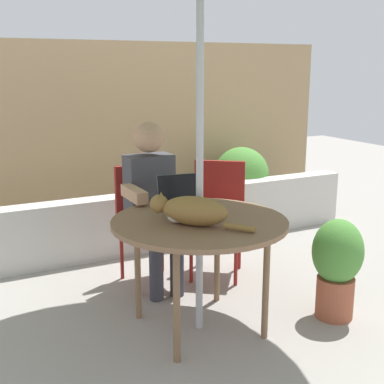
% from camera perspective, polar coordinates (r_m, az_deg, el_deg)
% --- Properties ---
extents(ground_plane, '(14.00, 14.00, 0.00)m').
position_cam_1_polar(ground_plane, '(3.44, 0.78, -14.49)').
color(ground_plane, gray).
extents(fence_back, '(5.27, 0.08, 1.85)m').
position_cam_1_polar(fence_back, '(5.22, -11.01, 5.73)').
color(fence_back, tan).
rests_on(fence_back, ground).
extents(planter_wall_low, '(4.74, 0.20, 0.53)m').
position_cam_1_polar(planter_wall_low, '(4.62, -7.88, -3.61)').
color(planter_wall_low, beige).
rests_on(planter_wall_low, ground).
extents(patio_table, '(1.07, 1.07, 0.71)m').
position_cam_1_polar(patio_table, '(3.18, 0.82, -3.97)').
color(patio_table, brown).
rests_on(patio_table, ground).
extents(chair_occupied, '(0.40, 0.40, 0.89)m').
position_cam_1_polar(chair_occupied, '(3.99, -5.09, -2.41)').
color(chair_occupied, maroon).
rests_on(chair_occupied, ground).
extents(chair_empty, '(0.56, 0.56, 0.89)m').
position_cam_1_polar(chair_empty, '(4.13, 2.84, -1.84)').
color(chair_empty, maroon).
rests_on(chair_empty, ground).
extents(person_seated, '(0.48, 0.48, 1.23)m').
position_cam_1_polar(person_seated, '(3.81, -4.25, -0.54)').
color(person_seated, '#3F3F47').
rests_on(person_seated, ground).
extents(laptop, '(0.33, 0.29, 0.21)m').
position_cam_1_polar(laptop, '(3.39, -1.02, -0.79)').
color(laptop, gray).
rests_on(laptop, patio_table).
extents(cat, '(0.44, 0.54, 0.17)m').
position_cam_1_polar(cat, '(3.05, -0.15, -2.06)').
color(cat, olive).
rests_on(cat, patio_table).
extents(potted_plant_near_fence, '(0.57, 0.57, 0.80)m').
position_cam_1_polar(potted_plant_near_fence, '(5.48, 5.37, 1.16)').
color(potted_plant_near_fence, '#595654').
rests_on(potted_plant_near_fence, ground).
extents(potted_plant_by_chair, '(0.33, 0.33, 0.67)m').
position_cam_1_polar(potted_plant_by_chair, '(3.54, 15.50, -7.52)').
color(potted_plant_by_chair, '#9E5138').
rests_on(potted_plant_by_chair, ground).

